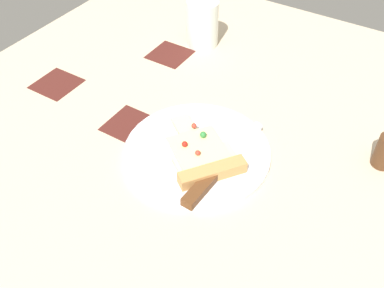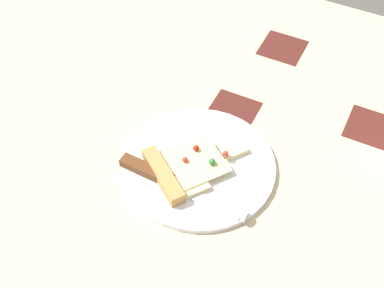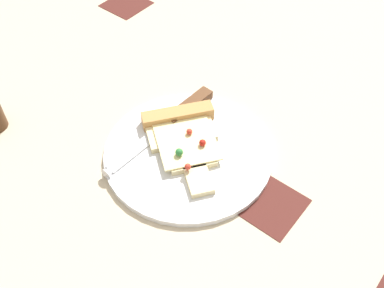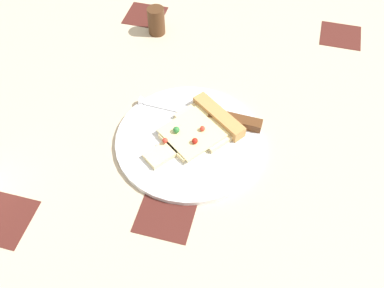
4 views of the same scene
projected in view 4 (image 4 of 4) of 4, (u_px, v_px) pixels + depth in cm
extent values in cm
cube|color=#C6B293|center=(208.00, 123.00, 82.76)|extent=(129.16, 129.16, 3.00)
cube|color=#4C1E19|center=(340.00, 36.00, 97.35)|extent=(9.00, 9.00, 0.20)
cube|color=#4C1E19|center=(166.00, 214.00, 68.82)|extent=(9.00, 9.00, 0.20)
cube|color=#4C1E19|center=(145.00, 16.00, 102.17)|extent=(9.00, 9.00, 0.20)
cube|color=#4C1E19|center=(3.00, 219.00, 68.25)|extent=(9.00, 9.00, 0.20)
cylinder|color=silver|center=(189.00, 140.00, 77.57)|extent=(26.89, 26.89, 1.02)
cube|color=beige|center=(206.00, 126.00, 78.34)|extent=(11.35, 12.42, 1.00)
cube|color=beige|center=(183.00, 141.00, 76.20)|extent=(8.78, 9.12, 1.00)
cube|color=beige|center=(160.00, 155.00, 74.25)|extent=(6.32, 5.98, 1.00)
cube|color=#F2E099|center=(194.00, 132.00, 76.66)|extent=(13.51, 13.33, 0.30)
cube|color=tan|center=(219.00, 116.00, 79.03)|extent=(9.20, 11.21, 2.20)
sphere|color=red|center=(204.00, 129.00, 76.26)|extent=(0.98, 0.98, 0.98)
sphere|color=red|center=(165.00, 140.00, 74.59)|extent=(1.00, 1.00, 1.00)
sphere|color=#2D7A38|center=(176.00, 130.00, 75.96)|extent=(1.20, 1.20, 1.20)
sphere|color=#B21E14|center=(195.00, 141.00, 74.47)|extent=(1.08, 1.08, 1.08)
cube|color=silver|center=(174.00, 109.00, 81.56)|extent=(2.56, 12.08, 0.30)
cone|color=silver|center=(145.00, 102.00, 82.67)|extent=(2.09, 2.09, 2.00)
cube|color=#593319|center=(235.00, 120.00, 78.82)|extent=(2.67, 10.09, 1.60)
cylinder|color=#4C2D19|center=(156.00, 21.00, 95.56)|extent=(3.84, 3.84, 6.26)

